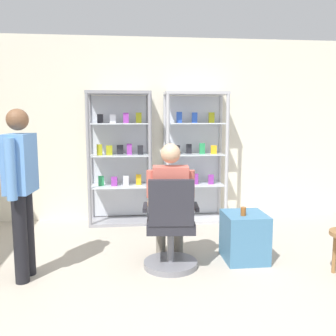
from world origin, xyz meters
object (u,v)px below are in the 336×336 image
(tea_glass, at_px, (243,211))
(standing_customer, at_px, (21,184))
(office_chair, at_px, (171,232))
(seated_shopkeeper, at_px, (170,198))
(display_cabinet_left, at_px, (120,157))
(display_cabinet_right, at_px, (194,156))
(storage_crate, at_px, (244,237))

(tea_glass, distance_m, standing_customer, 2.24)
(office_chair, bearing_deg, seated_shopkeeper, 84.82)
(seated_shopkeeper, height_order, standing_customer, standing_customer)
(display_cabinet_left, distance_m, standing_customer, 2.07)
(display_cabinet_left, bearing_deg, tea_glass, -52.75)
(display_cabinet_left, bearing_deg, display_cabinet_right, 0.05)
(storage_crate, bearing_deg, office_chair, -169.14)
(standing_customer, bearing_deg, seated_shopkeeper, 8.90)
(office_chair, height_order, tea_glass, office_chair)
(display_cabinet_left, distance_m, office_chair, 1.97)
(seated_shopkeeper, relative_size, standing_customer, 0.79)
(storage_crate, distance_m, tea_glass, 0.32)
(display_cabinet_right, xyz_separation_m, storage_crate, (0.26, -1.65, -0.70))
(office_chair, distance_m, tea_glass, 0.80)
(office_chair, xyz_separation_m, tea_glass, (0.78, 0.08, 0.17))
(display_cabinet_left, xyz_separation_m, seated_shopkeeper, (0.55, -1.64, -0.25))
(display_cabinet_right, relative_size, standing_customer, 1.17)
(office_chair, xyz_separation_m, seated_shopkeeper, (0.01, 0.16, 0.32))
(seated_shopkeeper, relative_size, storage_crate, 2.49)
(display_cabinet_right, bearing_deg, storage_crate, -81.14)
(office_chair, bearing_deg, display_cabinet_left, 106.39)
(display_cabinet_right, height_order, standing_customer, display_cabinet_right)
(display_cabinet_left, xyz_separation_m, office_chair, (0.53, -1.81, -0.57))
(office_chair, relative_size, seated_shopkeeper, 0.74)
(office_chair, relative_size, tea_glass, 10.54)
(tea_glass, bearing_deg, storage_crate, 59.74)
(display_cabinet_right, bearing_deg, tea_glass, -83.01)
(seated_shopkeeper, bearing_deg, display_cabinet_left, 108.38)
(seated_shopkeeper, bearing_deg, standing_customer, -171.10)
(storage_crate, relative_size, tea_glass, 5.70)
(display_cabinet_right, distance_m, standing_customer, 2.73)
(display_cabinet_left, relative_size, standing_customer, 1.17)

